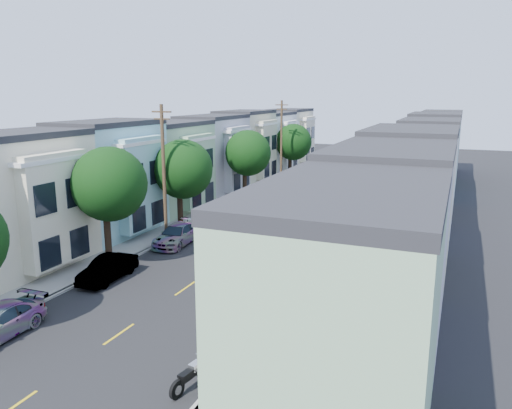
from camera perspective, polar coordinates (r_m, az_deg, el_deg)
The scene contains 26 objects.
ground at distance 34.07m, azimuth -2.97°, elevation -6.07°, with size 160.00×160.00×0.00m, color black.
road_slab at distance 47.55m, azimuth 4.77°, elevation -0.72°, with size 12.00×70.00×0.02m, color black.
curb_left at distance 49.64m, azimuth -1.90°, elevation -0.04°, with size 0.30×70.00×0.15m, color gray.
curb_right at distance 46.13m, azimuth 11.95°, elevation -1.28°, with size 0.30×70.00×0.15m, color gray.
sidewalk_left at distance 50.17m, azimuth -3.25°, elevation 0.08°, with size 2.60×70.00×0.15m, color gray.
sidewalk_right at distance 45.92m, azimuth 13.54°, elevation -1.42°, with size 2.60×70.00×0.15m, color gray.
centerline at distance 47.55m, azimuth 4.77°, elevation -0.73°, with size 0.12×70.00×0.01m, color gold.
townhouse_row_left at distance 51.91m, azimuth -7.04°, elevation 0.34°, with size 5.00×70.00×8.50m, color white.
townhouse_row_right at distance 45.56m, azimuth 18.26°, elevation -1.91°, with size 5.00×70.00×8.50m, color white.
tree_b at distance 32.46m, azimuth -16.54°, elevation 2.22°, with size 4.70×4.70×7.71m.
tree_c at distance 39.77m, azimuth -8.45°, elevation 4.00°, with size 4.70×4.70×7.43m.
tree_d at distance 51.22m, azimuth -1.02°, elevation 5.89°, with size 4.70×4.70×7.32m.
tree_e at distance 65.10m, azimuth 4.22°, elevation 7.11°, with size 4.70×4.70×7.15m.
tree_far_r at distance 59.30m, azimuth 15.50°, elevation 5.35°, with size 3.10×3.10×5.53m.
utility_pole_near at distance 37.57m, azimuth -10.48°, elevation 3.58°, with size 1.60×0.26×10.00m.
utility_pole_far at distance 60.89m, azimuth 2.91°, elevation 7.11°, with size 1.60×0.26×10.00m.
fedex_truck at distance 45.42m, azimuth 7.06°, elevation 0.59°, with size 2.22×5.78×2.77m.
lead_sedan at distance 54.11m, azimuth 9.88°, elevation 1.52°, with size 1.51×4.27×1.42m, color black.
parked_left_b at distance 31.06m, azimuth -16.58°, elevation -7.07°, with size 1.51×4.27×1.42m, color black.
parked_left_c at distance 37.15m, azimuth -9.01°, elevation -3.45°, with size 2.05×4.88×1.46m, color #88919F.
parked_left_d at distance 46.65m, azimuth -1.96°, elevation -0.00°, with size 1.78×4.64×1.50m, color #3D150E.
parked_right_a at distance 26.75m, azimuth 0.98°, elevation -9.87°, with size 1.40×3.97×1.32m, color #474747.
parked_right_b at distance 28.89m, azimuth 2.81°, elevation -7.91°, with size 1.63×4.63×1.54m, color silver.
parked_right_c at distance 50.18m, azimuth 11.57°, elevation 0.59°, with size 2.35×5.09×1.42m, color black.
parked_right_d at distance 58.94m, azimuth 13.25°, elevation 2.21°, with size 1.84×4.39×1.32m, color black.
motorcycle at distance 19.97m, azimuth -7.41°, elevation -18.86°, with size 0.31×2.28×0.91m.
Camera 1 is at (13.89, -29.17, 10.83)m, focal length 35.00 mm.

